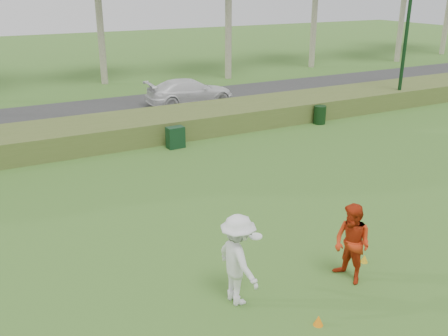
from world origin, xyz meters
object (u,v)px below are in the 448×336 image
player_white (238,260)px  trash_bin (320,115)px  cone_orange (318,320)px  utility_cabinet (175,137)px  cone_yellow (364,259)px  player_red (352,244)px  car_right (190,92)px

player_white → trash_bin: player_white is taller
cone_orange → utility_cabinet: bearing=81.2°
player_white → cone_yellow: bearing=-93.8°
player_red → car_right: bearing=160.8°
cone_yellow → utility_cabinet: utility_cabinet is taller
utility_cabinet → trash_bin: 7.31m
car_right → cone_orange: bearing=166.6°
cone_orange → player_red: bearing=31.1°
utility_cabinet → trash_bin: bearing=-1.7°
cone_yellow → car_right: car_right is taller
player_red → trash_bin: (7.51, 10.74, -0.48)m
cone_orange → car_right: (5.22, 17.79, 0.63)m
utility_cabinet → car_right: size_ratio=0.18×
player_white → utility_cabinet: bearing=-18.2°
player_white → cone_orange: bearing=-147.4°
player_white → car_right: (6.22, 16.39, -0.24)m
cone_orange → trash_bin: trash_bin is taller
player_white → utility_cabinet: (2.76, 10.04, -0.55)m
player_white → cone_orange: size_ratio=9.14×
cone_orange → utility_cabinet: size_ratio=0.25×
player_red → cone_yellow: 1.22m
player_red → trash_bin: size_ratio=2.14×
player_red → cone_yellow: player_red is taller
player_white → car_right: player_white is taller
trash_bin → player_red: bearing=-124.9°
player_white → player_red: (2.56, -0.46, -0.07)m
cone_orange → trash_bin: bearing=52.2°
player_red → utility_cabinet: 10.52m
utility_cabinet → trash_bin: utility_cabinet is taller
player_white → cone_yellow: (3.38, -0.06, -0.87)m
player_red → cone_orange: (-1.56, -0.94, -0.80)m
player_red → cone_orange: 1.99m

